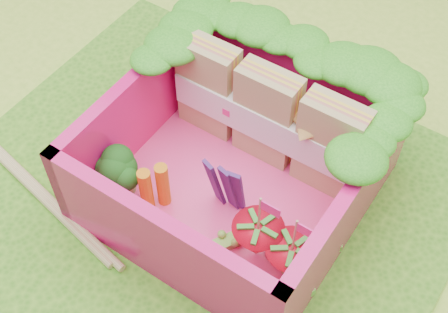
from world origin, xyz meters
name	(u,v)px	position (x,y,z in m)	size (l,w,h in m)	color
ground	(181,220)	(0.00, 0.00, 0.00)	(14.00, 14.00, 0.00)	#93C838
placemat	(181,218)	(0.00, 0.00, 0.01)	(2.60, 2.60, 0.03)	#448F20
bento_floor	(235,188)	(0.15, 0.30, 0.06)	(1.30, 1.30, 0.05)	#FF418F
bento_box	(236,160)	(0.15, 0.30, 0.31)	(1.30, 1.30, 0.55)	#E6136E
lettuce_ruffle	(290,56)	(0.15, 0.79, 0.64)	(1.43, 0.83, 0.11)	#217D16
sandwich_stack	(268,116)	(0.15, 0.59, 0.37)	(1.07, 0.18, 0.59)	tan
broccoli	(121,170)	(-0.33, -0.05, 0.25)	(0.31, 0.31, 0.24)	#7DB055
carrot_sticks	(155,187)	(-0.13, -0.02, 0.22)	(0.12, 0.14, 0.29)	orange
purple_wedges	(227,187)	(0.19, 0.15, 0.27)	(0.19, 0.05, 0.38)	#3C1856
strawberry_left	(257,240)	(0.46, 0.01, 0.21)	(0.25, 0.25, 0.49)	red
strawberry_right	(290,261)	(0.65, 0.00, 0.21)	(0.25, 0.25, 0.49)	red
snap_peas	(276,250)	(0.54, 0.07, 0.11)	(0.60, 0.50, 0.05)	#5CA935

